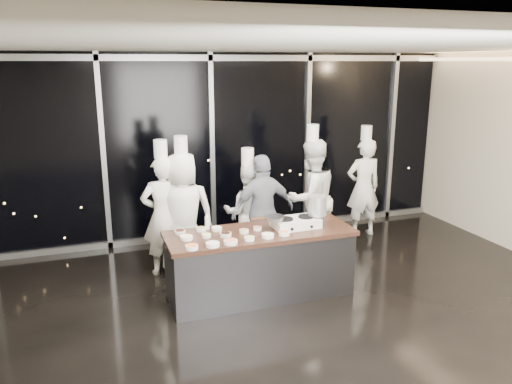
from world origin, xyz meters
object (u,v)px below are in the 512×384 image
stove (296,222)px  chef_side (363,187)px  demo_counter (260,263)px  guest (263,211)px  frying_pan (274,218)px  stock_pot (317,205)px  chef_left (183,213)px  chef_center (248,212)px  chef_far_left (164,215)px  chef_right (311,198)px

stove → chef_side: (2.03, 1.68, -0.07)m
demo_counter → guest: size_ratio=1.43×
frying_pan → stock_pot: 0.64m
chef_left → chef_center: chef_left is taller
frying_pan → chef_far_left: chef_far_left is taller
chef_far_left → chef_right: bearing=177.4°
stove → chef_right: bearing=54.6°
demo_counter → guest: guest is taller
stove → frying_pan: size_ratio=1.36×
chef_left → guest: bearing=177.5°
frying_pan → guest: 0.99m
guest → chef_right: (0.87, 0.17, 0.09)m
chef_center → chef_left: bearing=23.4°
stove → chef_center: size_ratio=0.35×
chef_far_left → chef_side: bearing=-173.8°
demo_counter → chef_right: (1.25, 1.14, 0.50)m
stock_pot → chef_left: size_ratio=0.13×
frying_pan → chef_far_left: bearing=136.4°
chef_left → chef_side: 3.38m
chef_side → chef_right: bearing=25.9°
demo_counter → frying_pan: (0.19, 0.01, 0.61)m
chef_right → stove: bearing=43.6°
chef_far_left → chef_right: (2.33, -0.01, 0.05)m
chef_far_left → chef_center: (1.30, 0.05, -0.11)m
chef_side → demo_counter: bearing=36.3°
stove → guest: size_ratio=0.36×
stock_pot → chef_left: 1.97m
guest → chef_side: bearing=-167.8°
chef_left → chef_center: 1.03m
stock_pot → chef_side: (1.72, 1.67, -0.28)m
chef_far_left → chef_left: (0.28, -0.04, 0.01)m
chef_left → chef_center: (1.02, 0.09, -0.12)m
demo_counter → chef_right: size_ratio=1.17×
stock_pot → chef_side: 2.41m
demo_counter → chef_right: 1.76m
stove → chef_right: size_ratio=0.29×
chef_center → chef_side: bearing=-149.5°
chef_right → chef_far_left: bearing=-13.0°
stock_pot → chef_center: (-0.60, 1.18, -0.38)m
chef_center → chef_far_left: bearing=20.6°
chef_right → chef_side: 1.40m
demo_counter → guest: bearing=68.1°
stove → stock_pot: size_ratio=2.38×
stock_pot → stove: bearing=-179.1°
chef_left → guest: size_ratio=1.18×
chef_right → stock_pot: bearing=56.1°
stock_pot → chef_right: (0.44, 1.12, -0.22)m
demo_counter → stock_pot: 1.09m
chef_center → frying_pan: bearing=107.0°
chef_far_left → guest: (1.46, -0.19, -0.04)m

